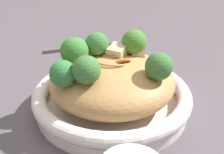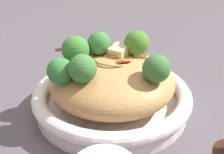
# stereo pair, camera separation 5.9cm
# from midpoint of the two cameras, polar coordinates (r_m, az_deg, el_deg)

# --- Properties ---
(ground_plane) EXTENTS (3.00, 3.00, 0.00)m
(ground_plane) POSITION_cam_midpoint_polar(r_m,az_deg,el_deg) (0.62, 2.70, -5.97)
(ground_plane) COLOR #504A51
(serving_bowl) EXTENTS (0.31, 0.31, 0.05)m
(serving_bowl) POSITION_cam_midpoint_polar(r_m,az_deg,el_deg) (0.61, 2.76, -4.01)
(serving_bowl) COLOR white
(serving_bowl) RESTS_ON ground_plane
(noodle_heap) EXTENTS (0.24, 0.24, 0.09)m
(noodle_heap) POSITION_cam_midpoint_polar(r_m,az_deg,el_deg) (0.59, 2.84, -0.79)
(noodle_heap) COLOR tan
(noodle_heap) RESTS_ON serving_bowl
(broccoli_florets) EXTENTS (0.22, 0.20, 0.07)m
(broccoli_florets) POSITION_cam_midpoint_polar(r_m,az_deg,el_deg) (0.55, 1.35, 3.63)
(broccoli_florets) COLOR #97AC73
(broccoli_florets) RESTS_ON serving_bowl
(carrot_coins) EXTENTS (0.11, 0.11, 0.03)m
(carrot_coins) POSITION_cam_midpoint_polar(r_m,az_deg,el_deg) (0.58, -1.77, 2.97)
(carrot_coins) COLOR orange
(carrot_coins) RESTS_ON serving_bowl
(zucchini_slices) EXTENTS (0.10, 0.11, 0.02)m
(zucchini_slices) POSITION_cam_midpoint_polar(r_m,az_deg,el_deg) (0.58, -4.27, 2.11)
(zucchini_slices) COLOR beige
(zucchini_slices) RESTS_ON serving_bowl
(chicken_chunks) EXTENTS (0.08, 0.06, 0.03)m
(chicken_chunks) POSITION_cam_midpoint_polar(r_m,az_deg,el_deg) (0.60, 5.69, 4.32)
(chicken_chunks) COLOR #CAB88F
(chicken_chunks) RESTS_ON serving_bowl
(chopsticks_pair) EXTENTS (0.22, 0.11, 0.01)m
(chopsticks_pair) POSITION_cam_midpoint_polar(r_m,az_deg,el_deg) (0.90, -0.94, 5.63)
(chopsticks_pair) COLOR black
(chopsticks_pair) RESTS_ON ground_plane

